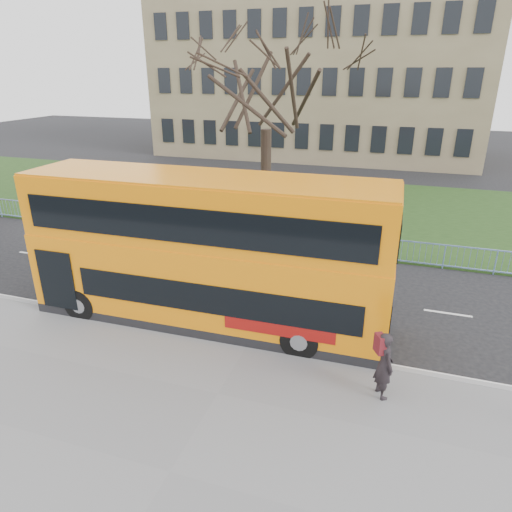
{
  "coord_description": "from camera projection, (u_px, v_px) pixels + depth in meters",
  "views": [
    {
      "loc": [
        3.94,
        -12.97,
        7.94
      ],
      "look_at": [
        -0.62,
        1.0,
        1.92
      ],
      "focal_mm": 32.0,
      "sensor_mm": 36.0,
      "label": 1
    }
  ],
  "objects": [
    {
      "name": "kerb",
      "position": [
        249.0,
        343.0,
        14.16
      ],
      "size": [
        80.0,
        0.2,
        0.14
      ],
      "primitive_type": "cube",
      "color": "gray",
      "rests_on": "ground"
    },
    {
      "name": "bare_tree",
      "position": [
        266.0,
        110.0,
        22.91
      ],
      "size": [
        8.4,
        8.4,
        12.0
      ],
      "primitive_type": null,
      "color": "black",
      "rests_on": "grass_verge"
    },
    {
      "name": "yellow_bus",
      "position": [
        206.0,
        248.0,
        14.62
      ],
      "size": [
        11.72,
        2.99,
        4.89
      ],
      "rotation": [
        0.0,
        0.0,
        0.02
      ],
      "color": "orange",
      "rests_on": "ground"
    },
    {
      "name": "civic_building",
      "position": [
        320.0,
        80.0,
        45.13
      ],
      "size": [
        30.0,
        15.0,
        14.0
      ],
      "primitive_type": "cube",
      "color": "#7A6A4D",
      "rests_on": "ground"
    },
    {
      "name": "ground",
      "position": [
        264.0,
        321.0,
        15.55
      ],
      "size": [
        120.0,
        120.0,
        0.0
      ],
      "primitive_type": "plane",
      "color": "black",
      "rests_on": "ground"
    },
    {
      "name": "pavement",
      "position": [
        170.0,
        474.0,
        9.59
      ],
      "size": [
        80.0,
        10.5,
        0.12
      ],
      "primitive_type": "cube",
      "color": "slate",
      "rests_on": "ground"
    },
    {
      "name": "guard_railing",
      "position": [
        306.0,
        242.0,
        21.15
      ],
      "size": [
        40.0,
        0.12,
        1.1
      ],
      "primitive_type": null,
      "color": "#7497CF",
      "rests_on": "ground"
    },
    {
      "name": "pedestrian",
      "position": [
        384.0,
        365.0,
        11.49
      ],
      "size": [
        0.71,
        0.8,
        1.85
      ],
      "primitive_type": "imported",
      "rotation": [
        0.0,
        0.0,
        2.08
      ],
      "color": "black",
      "rests_on": "pavement"
    },
    {
      "name": "grass_verge",
      "position": [
        332.0,
        208.0,
        28.12
      ],
      "size": [
        80.0,
        15.4,
        0.08
      ],
      "primitive_type": "cube",
      "color": "#1B3413",
      "rests_on": "ground"
    }
  ]
}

